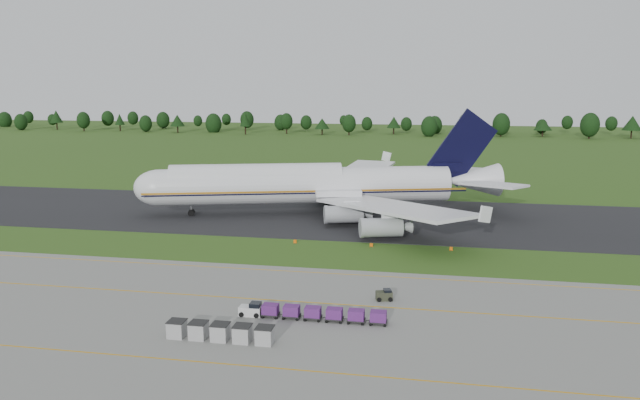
% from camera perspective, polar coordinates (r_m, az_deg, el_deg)
% --- Properties ---
extents(ground, '(600.00, 600.00, 0.00)m').
position_cam_1_polar(ground, '(99.12, -2.33, -4.81)').
color(ground, '#2C4D17').
rests_on(ground, ground).
extents(apron, '(300.00, 52.00, 0.06)m').
position_cam_1_polar(apron, '(68.18, -8.74, -12.33)').
color(apron, slate).
rests_on(apron, ground).
extents(taxiway, '(300.00, 40.00, 0.08)m').
position_cam_1_polar(taxiway, '(125.77, 0.47, -1.41)').
color(taxiway, black).
rests_on(taxiway, ground).
extents(apron_markings, '(300.00, 30.20, 0.01)m').
position_cam_1_polar(apron_markings, '(74.33, -6.96, -10.25)').
color(apron_markings, '#C78C0B').
rests_on(apron_markings, apron).
extents(tree_line, '(528.72, 21.90, 11.84)m').
position_cam_1_polar(tree_line, '(314.01, 10.40, 6.89)').
color(tree_line, black).
rests_on(tree_line, ground).
extents(aircraft, '(75.40, 70.84, 21.23)m').
position_cam_1_polar(aircraft, '(126.74, -0.65, 1.46)').
color(aircraft, silver).
rests_on(aircraft, ground).
extents(baggage_train, '(17.04, 1.55, 1.49)m').
position_cam_1_polar(baggage_train, '(71.78, -0.91, -10.26)').
color(baggage_train, silver).
rests_on(baggage_train, apron).
extents(utility_cart, '(2.21, 1.63, 1.09)m').
position_cam_1_polar(utility_cart, '(78.25, 5.87, -8.72)').
color(utility_cart, '#2F3223').
rests_on(utility_cart, apron).
extents(uld_row, '(11.42, 1.82, 1.80)m').
position_cam_1_polar(uld_row, '(67.22, -9.10, -11.82)').
color(uld_row, '#999999').
rests_on(uld_row, apron).
extents(edge_markers, '(26.10, 0.30, 0.60)m').
position_cam_1_polar(edge_markers, '(102.56, 4.72, -4.14)').
color(edge_markers, '#E45A07').
rests_on(edge_markers, ground).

